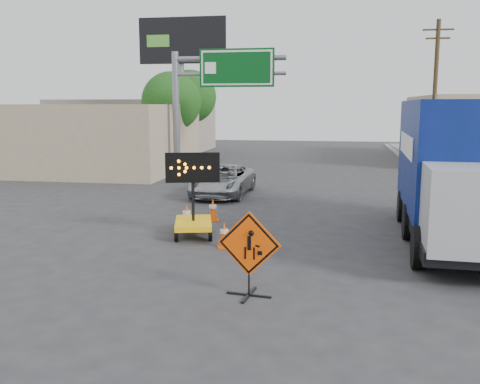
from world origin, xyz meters
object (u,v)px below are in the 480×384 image
(construction_sign, at_px, (249,252))
(box_truck, at_px, (455,179))
(pickup_truck, at_px, (223,180))
(arrow_board, at_px, (193,217))

(construction_sign, bearing_deg, box_truck, 54.51)
(construction_sign, height_order, box_truck, box_truck)
(pickup_truck, xyz_separation_m, box_truck, (8.28, -6.87, 1.19))
(arrow_board, bearing_deg, pickup_truck, 80.48)
(arrow_board, relative_size, box_truck, 0.29)
(construction_sign, height_order, arrow_board, arrow_board)
(construction_sign, xyz_separation_m, arrow_board, (-2.48, 4.82, -0.37))
(construction_sign, xyz_separation_m, box_truck, (5.13, 5.48, 0.90))
(construction_sign, relative_size, box_truck, 0.21)
(arrow_board, distance_m, box_truck, 7.75)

